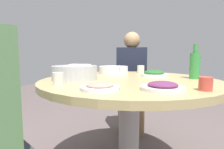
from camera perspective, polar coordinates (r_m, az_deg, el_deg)
The scene contains 12 objects.
round_dining_table at distance 1.28m, azimuth 5.57°, elevation -7.43°, with size 1.23×1.23×0.77m.
rice_bowl at distance 1.25m, azimuth -11.92°, elevation 0.73°, with size 0.31×0.31×0.10m.
soup_bowl at distance 1.63m, azimuth 0.46°, elevation 1.45°, with size 0.26×0.26×0.07m.
dish_greens at distance 1.44m, azimuth 13.35°, elevation 0.23°, with size 0.21×0.21×0.05m.
dish_eggplant at distance 0.88m, azimuth 15.98°, elevation -3.74°, with size 0.21×0.21×0.04m.
dish_shrimp at distance 0.86m, azimuth -3.88°, elevation -3.95°, with size 0.19×0.19×0.04m.
green_bottle at distance 1.38m, azimuth 25.13°, elevation 2.79°, with size 0.07×0.07×0.24m.
tea_cup_near at distance 1.04m, azimuth -16.94°, elevation -1.28°, with size 0.06×0.06×0.07m, color silver.
tea_cup_far at distance 1.71m, azimuth 9.24°, elevation 1.70°, with size 0.07×0.07×0.07m, color beige.
tea_cup_side at distance 0.94m, azimuth 27.92°, elevation -2.68°, with size 0.06×0.06×0.06m, color #C6463A.
stool_for_diner_left at distance 2.20m, azimuth 6.17°, elevation -12.83°, with size 0.32×0.32×0.45m, color brown.
diner_left at distance 2.09m, azimuth 6.34°, elevation 1.39°, with size 0.39×0.37×0.76m.
Camera 1 is at (1.22, 0.24, 0.94)m, focal length 28.37 mm.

